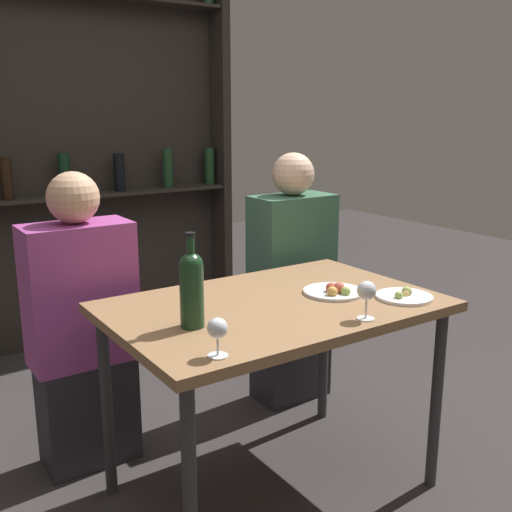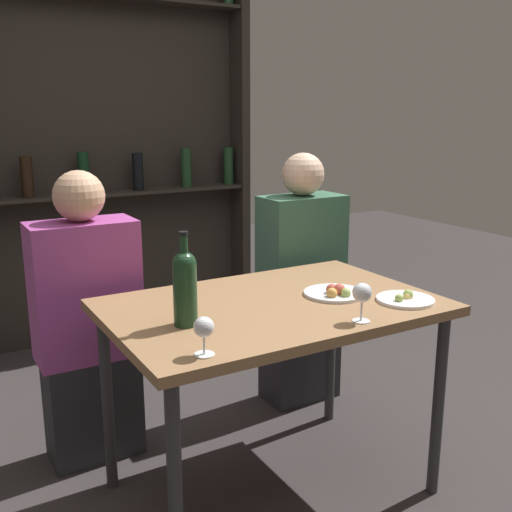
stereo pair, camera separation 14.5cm
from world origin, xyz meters
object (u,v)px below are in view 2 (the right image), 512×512
object	(u,v)px
wine_glass_0	(204,329)
food_plate_1	(335,293)
wine_glass_1	(362,294)
seated_person_left	(88,328)
wine_bottle	(185,285)
food_plate_0	(405,299)
seated_person_right	(301,287)

from	to	relation	value
wine_glass_0	food_plate_1	size ratio (longest dim) A/B	0.50
wine_glass_1	seated_person_left	world-z (taller)	seated_person_left
wine_bottle	seated_person_left	world-z (taller)	seated_person_left
seated_person_left	food_plate_1	bearing A→B (deg)	-40.07
food_plate_0	seated_person_left	distance (m)	1.28
food_plate_1	seated_person_right	world-z (taller)	seated_person_right
wine_glass_1	seated_person_right	distance (m)	1.04
food_plate_0	food_plate_1	xyz separation A→B (m)	(-0.18, 0.18, 0.00)
food_plate_0	seated_person_left	bearing A→B (deg)	138.79
wine_glass_1	seated_person_left	distance (m)	1.17
wine_glass_1	food_plate_0	distance (m)	0.31
seated_person_right	seated_person_left	bearing A→B (deg)	-180.00
wine_glass_1	seated_person_left	size ratio (longest dim) A/B	0.11
wine_glass_0	seated_person_right	bearing A→B (deg)	43.44
wine_bottle	food_plate_1	size ratio (longest dim) A/B	1.33
food_plate_0	seated_person_right	world-z (taller)	seated_person_right
seated_person_right	food_plate_0	bearing A→B (deg)	-97.71
wine_glass_0	food_plate_1	bearing A→B (deg)	21.56
seated_person_right	wine_glass_0	bearing A→B (deg)	-136.56
wine_bottle	wine_glass_1	bearing A→B (deg)	-27.03
food_plate_1	seated_person_right	bearing A→B (deg)	65.64
wine_glass_1	food_plate_0	bearing A→B (deg)	17.14
wine_glass_0	food_plate_1	distance (m)	0.73
wine_glass_1	seated_person_left	xyz separation A→B (m)	(-0.67, 0.92, -0.29)
wine_bottle	food_plate_1	xyz separation A→B (m)	(0.62, 0.01, -0.12)
seated_person_left	seated_person_right	world-z (taller)	seated_person_right
wine_bottle	seated_person_left	size ratio (longest dim) A/B	0.25
wine_bottle	wine_glass_0	xyz separation A→B (m)	(-0.06, -0.26, -0.06)
wine_glass_0	wine_glass_1	world-z (taller)	wine_glass_1
food_plate_1	seated_person_left	size ratio (longest dim) A/B	0.19
wine_glass_1	wine_bottle	bearing A→B (deg)	152.97
wine_glass_0	wine_bottle	bearing A→B (deg)	77.67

